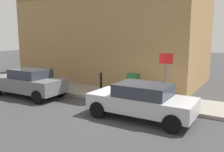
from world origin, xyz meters
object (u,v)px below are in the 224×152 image
at_px(car_grey, 28,82).
at_px(utility_cabinet, 133,86).
at_px(bollard_near_cabinet, 101,81).
at_px(street_sign, 166,71).
at_px(car_silver, 142,100).

height_order(car_grey, utility_cabinet, car_grey).
bearing_deg(bollard_near_cabinet, car_grey, 129.32).
distance_m(bollard_near_cabinet, street_sign, 4.09).
xyz_separation_m(car_silver, bollard_near_cabinet, (2.51, 3.52, -0.02)).
bearing_deg(street_sign, car_grey, 102.75).
bearing_deg(street_sign, bollard_near_cabinet, 77.37).
relative_size(car_grey, street_sign, 1.81).
bearing_deg(street_sign, car_silver, 167.67).
height_order(utility_cabinet, street_sign, street_sign).
relative_size(car_silver, bollard_near_cabinet, 3.89).
bearing_deg(car_silver, car_grey, -0.62).
xyz_separation_m(car_grey, street_sign, (1.54, -6.83, 0.91)).
bearing_deg(utility_cabinet, car_grey, 115.08).
distance_m(car_grey, street_sign, 7.06).
relative_size(utility_cabinet, street_sign, 0.50).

